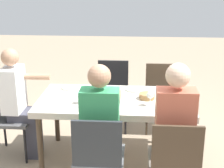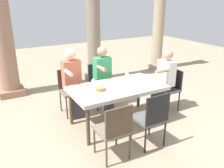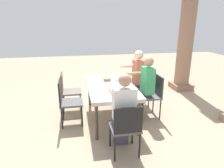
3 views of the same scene
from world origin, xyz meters
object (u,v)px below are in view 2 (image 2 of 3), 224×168
object	(u,v)px
bread_basket	(100,89)
chair_mid_north	(100,82)
stone_column_near	(3,36)
wine_glass_2	(127,75)
chair_mid_south	(152,116)
plate_0	(83,86)
plate_3	(152,86)
stone_column_far	(159,22)
chair_west_south	(114,128)
diner_woman_green	(104,77)
plate_2	(117,80)
dining_table	(117,90)
wine_glass_0	(94,81)
chair_head_east	(169,86)
chair_west_north	(70,88)
diner_guest_third	(164,80)
stone_column_centre	(94,29)
diner_man_white	(73,81)
plate_1	(116,94)

from	to	relation	value
bread_basket	chair_mid_north	bearing A→B (deg)	64.09
stone_column_near	wine_glass_2	bearing A→B (deg)	-51.04
chair_mid_south	plate_0	xyz separation A→B (m)	(-0.63, 1.17, 0.22)
plate_3	wine_glass_2	bearing A→B (deg)	115.79
stone_column_far	plate_0	bearing A→B (deg)	-148.20
chair_west_south	wine_glass_2	world-z (taller)	wine_glass_2
diner_woman_green	plate_2	distance (m)	0.42
dining_table	wine_glass_0	world-z (taller)	wine_glass_0
chair_head_east	plate_2	size ratio (longest dim) A/B	3.42
chair_west_north	bread_basket	world-z (taller)	chair_west_north
chair_mid_north	stone_column_near	distance (m)	2.42
diner_guest_third	wine_glass_2	bearing A→B (deg)	166.54
stone_column_near	stone_column_centre	distance (m)	2.24
plate_2	wine_glass_0	bearing A→B (deg)	-170.86
stone_column_centre	wine_glass_0	xyz separation A→B (m)	(-1.09, -2.27, -0.59)
stone_column_far	wine_glass_2	distance (m)	3.55
stone_column_far	diner_man_white	bearing A→B (deg)	-153.54
chair_mid_south	diner_man_white	world-z (taller)	diner_man_white
stone_column_centre	dining_table	bearing A→B (deg)	-106.27
dining_table	stone_column_near	bearing A→B (deg)	121.74
diner_guest_third	plate_0	world-z (taller)	diner_guest_third
stone_column_centre	plate_3	size ratio (longest dim) A/B	14.44
chair_west_north	chair_mid_north	xyz separation A→B (m)	(0.66, 0.00, 0.01)
stone_column_near	dining_table	bearing A→B (deg)	-58.26
plate_0	wine_glass_0	size ratio (longest dim) A/B	1.52
stone_column_centre	stone_column_far	size ratio (longest dim) A/B	0.96
plate_1	wine_glass_2	xyz separation A→B (m)	(0.54, 0.48, 0.11)
diner_woman_green	stone_column_centre	bearing A→B (deg)	70.31
chair_west_south	plate_1	world-z (taller)	chair_west_south
chair_head_east	stone_column_centre	bearing A→B (deg)	102.29
diner_guest_third	wine_glass_0	world-z (taller)	diner_guest_third
chair_west_north	diner_man_white	world-z (taller)	diner_man_white
chair_mid_south	diner_woman_green	world-z (taller)	diner_woman_green
chair_head_east	diner_man_white	bearing A→B (deg)	158.96
stone_column_centre	wine_glass_0	world-z (taller)	stone_column_centre
diner_man_white	chair_mid_north	bearing A→B (deg)	15.12
chair_head_east	dining_table	bearing A→B (deg)	180.00
dining_table	chair_mid_north	size ratio (longest dim) A/B	1.84
chair_mid_south	bread_basket	world-z (taller)	chair_mid_south
stone_column_centre	bread_basket	world-z (taller)	stone_column_centre
chair_mid_south	plate_3	distance (m)	0.78
plate_0	plate_1	distance (m)	0.68
plate_1	stone_column_centre	bearing A→B (deg)	71.41
wine_glass_0	diner_man_white	bearing A→B (deg)	111.08
chair_west_north	stone_column_near	distance (m)	2.04
stone_column_centre	plate_2	size ratio (longest dim) A/B	11.68
chair_west_north	diner_guest_third	xyz separation A→B (m)	(1.65, -0.88, 0.16)
plate_2	plate_0	bearing A→B (deg)	178.96
diner_guest_third	plate_1	xyz separation A→B (m)	(-1.29, -0.30, 0.06)
stone_column_far	plate_0	xyz separation A→B (m)	(-3.50, -2.17, -0.76)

